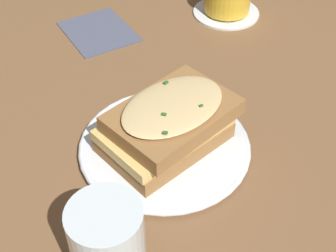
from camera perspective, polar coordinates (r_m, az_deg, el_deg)
name	(u,v)px	position (r m, az deg, el deg)	size (l,w,h in m)	color
ground_plane	(157,137)	(0.64, -1.36, -1.30)	(2.40, 2.40, 0.00)	brown
dinner_plate	(168,145)	(0.62, 0.00, -2.37)	(0.23, 0.23, 0.01)	white
sandwich	(170,123)	(0.59, 0.26, 0.31)	(0.16, 0.19, 0.07)	olive
water_glass	(109,248)	(0.47, -7.23, -14.58)	(0.07, 0.07, 0.11)	silver
napkin	(98,31)	(0.86, -8.58, 11.35)	(0.13, 0.11, 0.00)	#4C5166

